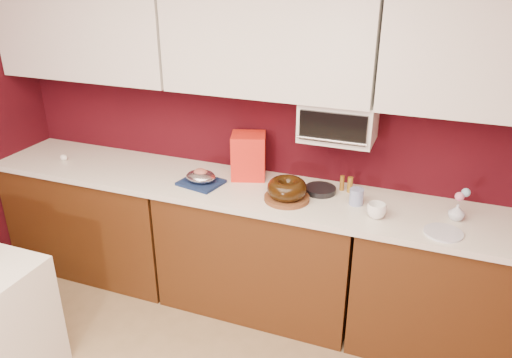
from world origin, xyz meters
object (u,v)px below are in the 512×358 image
at_px(flower_vase, 457,211).
at_px(coffee_mug, 377,209).
at_px(blue_jar, 356,197).
at_px(toaster_oven, 339,120).
at_px(pandoro_box, 248,156).
at_px(foil_ham_nest, 201,176).
at_px(bundt_cake, 287,188).

bearing_deg(flower_vase, coffee_mug, -162.20).
bearing_deg(blue_jar, toaster_oven, 139.29).
xyz_separation_m(toaster_oven, pandoro_box, (-0.60, 0.00, -0.32)).
distance_m(foil_ham_nest, pandoro_box, 0.35).
distance_m(bundt_cake, foil_ham_nest, 0.61).
xyz_separation_m(foil_ham_nest, coffee_mug, (1.16, -0.05, -0.00)).
distance_m(toaster_oven, blue_jar, 0.48).
bearing_deg(flower_vase, pandoro_box, 174.05).
bearing_deg(bundt_cake, flower_vase, 6.30).
xyz_separation_m(toaster_oven, foil_ham_nest, (-0.85, -0.22, -0.42)).
bearing_deg(bundt_cake, toaster_oven, 45.43).
bearing_deg(foil_ham_nest, bundt_cake, -2.17).
bearing_deg(blue_jar, bundt_cake, -166.80).
distance_m(bundt_cake, blue_jar, 0.43).
bearing_deg(blue_jar, foil_ham_nest, -175.86).
relative_size(blue_jar, flower_vase, 0.92).
height_order(toaster_oven, bundt_cake, toaster_oven).
height_order(foil_ham_nest, flower_vase, flower_vase).
relative_size(bundt_cake, pandoro_box, 0.81).
xyz_separation_m(pandoro_box, blue_jar, (0.77, -0.15, -0.10)).
distance_m(toaster_oven, flower_vase, 0.87).
bearing_deg(foil_ham_nest, coffee_mug, -2.63).
height_order(foil_ham_nest, coffee_mug, coffee_mug).
bearing_deg(coffee_mug, foil_ham_nest, 177.37).
relative_size(toaster_oven, coffee_mug, 4.20).
height_order(bundt_cake, foil_ham_nest, bundt_cake).
distance_m(foil_ham_nest, blue_jar, 1.03).
relative_size(toaster_oven, foil_ham_nest, 2.22).
bearing_deg(bundt_cake, blue_jar, 13.20).
relative_size(pandoro_box, blue_jar, 3.01).
bearing_deg(coffee_mug, blue_jar, 137.81).
bearing_deg(coffee_mug, flower_vase, 17.80).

